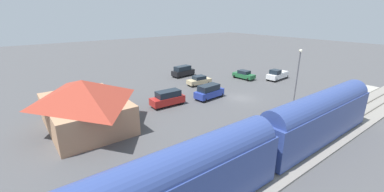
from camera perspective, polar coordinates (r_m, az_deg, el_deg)
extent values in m
plane|color=#4C4C4F|center=(39.54, 11.11, -0.45)|extent=(200.00, 200.00, 0.00)
cube|color=gray|center=(32.76, 29.75, -6.60)|extent=(4.80, 70.00, 0.18)
cube|color=#59544C|center=(32.48, 30.94, -6.72)|extent=(0.10, 70.00, 0.12)
cube|color=#59544C|center=(32.94, 28.66, -5.99)|extent=(0.10, 70.00, 0.12)
cube|color=#A8A399|center=(34.22, 23.69, -4.52)|extent=(3.20, 46.00, 0.30)
cube|color=#33478C|center=(28.41, 27.03, -5.28)|extent=(2.90, 16.89, 3.70)
cube|color=red|center=(29.09, 24.40, -4.99)|extent=(0.04, 15.54, 0.36)
cylinder|color=#33478C|center=(27.81, 27.56, -1.97)|extent=(2.75, 16.21, 2.76)
cube|color=red|center=(17.37, -7.25, -20.09)|extent=(0.04, 15.54, 0.36)
cylinder|color=#33478C|center=(15.13, -4.63, -16.88)|extent=(2.75, 16.21, 2.76)
cube|color=tan|center=(31.15, -23.23, -3.64)|extent=(11.54, 7.93, 3.36)
pyramid|color=#9E3828|center=(30.28, -23.90, 1.31)|extent=(12.34, 8.73, 2.27)
cube|color=#4C3323|center=(32.43, -16.31, -3.18)|extent=(1.10, 0.08, 2.10)
cylinder|color=#333338|center=(28.65, 16.22, -6.84)|extent=(0.22, 0.22, 0.85)
cylinder|color=green|center=(28.35, 16.35, -5.49)|extent=(0.36, 0.36, 0.62)
sphere|color=tan|center=(28.18, 16.43, -4.69)|extent=(0.24, 0.24, 0.24)
cube|color=#283D9E|center=(38.46, 4.00, 0.64)|extent=(2.43, 5.07, 1.00)
cube|color=#19232D|center=(38.08, 3.88, 1.94)|extent=(2.05, 3.58, 0.88)
cylinder|color=black|center=(40.51, 4.93, 0.81)|extent=(0.22, 0.68, 0.68)
cylinder|color=black|center=(39.44, 6.78, 0.25)|extent=(0.22, 0.68, 0.68)
cylinder|color=black|center=(37.90, 1.07, -0.39)|extent=(0.22, 0.68, 0.68)
cylinder|color=black|center=(36.75, 2.94, -1.02)|extent=(0.22, 0.68, 0.68)
cube|color=white|center=(52.36, 19.12, 4.51)|extent=(2.43, 5.55, 0.92)
cube|color=#19232D|center=(51.28, 18.67, 5.29)|extent=(1.87, 1.87, 0.84)
cylinder|color=black|center=(50.23, 18.73, 3.44)|extent=(0.22, 0.76, 0.76)
cylinder|color=black|center=(51.04, 17.05, 3.84)|extent=(0.22, 0.76, 0.76)
cylinder|color=black|center=(53.95, 20.98, 4.19)|extent=(0.22, 0.76, 0.76)
cylinder|color=black|center=(54.71, 19.39, 4.55)|extent=(0.22, 0.76, 0.76)
cube|color=white|center=(53.05, 19.68, 5.24)|extent=(2.11, 3.12, 0.20)
cube|color=black|center=(52.11, -2.06, 5.47)|extent=(2.44, 5.07, 1.00)
cube|color=#19232D|center=(51.81, -2.20, 6.45)|extent=(2.06, 3.59, 0.88)
cylinder|color=black|center=(54.08, -1.14, 5.42)|extent=(0.22, 0.68, 0.68)
cylinder|color=black|center=(52.85, 0.12, 5.11)|extent=(0.22, 0.68, 0.68)
cylinder|color=black|center=(51.68, -4.28, 4.74)|extent=(0.22, 0.68, 0.68)
cylinder|color=black|center=(50.39, -3.04, 4.41)|extent=(0.22, 0.68, 0.68)
cube|color=#236638|center=(51.08, 11.85, 4.67)|extent=(4.61, 2.12, 0.76)
cube|color=#19232D|center=(50.92, 11.91, 5.43)|extent=(2.26, 1.75, 0.64)
cylinder|color=black|center=(51.56, 9.79, 4.49)|extent=(0.22, 0.68, 0.68)
cylinder|color=black|center=(52.78, 10.89, 4.75)|extent=(0.22, 0.68, 0.68)
cylinder|color=black|center=(49.57, 12.82, 3.73)|extent=(0.22, 0.68, 0.68)
cylinder|color=black|center=(50.84, 13.90, 4.01)|extent=(0.22, 0.68, 0.68)
cube|color=red|center=(35.52, -5.68, -0.95)|extent=(2.12, 4.96, 1.00)
cube|color=#19232D|center=(35.29, -5.52, 0.54)|extent=(1.84, 3.49, 0.88)
cylinder|color=black|center=(34.14, -7.68, -2.75)|extent=(0.22, 0.68, 0.68)
cylinder|color=black|center=(35.57, -9.00, -1.92)|extent=(0.22, 0.68, 0.68)
cylinder|color=black|center=(35.93, -2.34, -1.48)|extent=(0.22, 0.68, 0.68)
cylinder|color=black|center=(37.30, -3.80, -0.74)|extent=(0.22, 0.68, 0.68)
cube|color=#C6B284|center=(45.69, 1.65, 3.43)|extent=(2.18, 4.63, 0.76)
cube|color=#19232D|center=(45.51, 1.66, 4.28)|extent=(1.78, 2.28, 0.64)
cylinder|color=black|center=(44.23, 0.42, 2.41)|extent=(0.22, 0.68, 0.68)
cylinder|color=black|center=(45.52, -0.69, 2.88)|extent=(0.22, 0.68, 0.68)
cylinder|color=black|center=(46.13, 3.95, 3.05)|extent=(0.22, 0.68, 0.68)
cylinder|color=black|center=(47.37, 2.79, 3.49)|extent=(0.22, 0.68, 0.68)
cylinder|color=#515156|center=(36.84, 22.96, 3.30)|extent=(0.16, 0.16, 7.75)
sphere|color=#EAE5C6|center=(36.08, 23.77, 9.51)|extent=(0.44, 0.44, 0.44)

